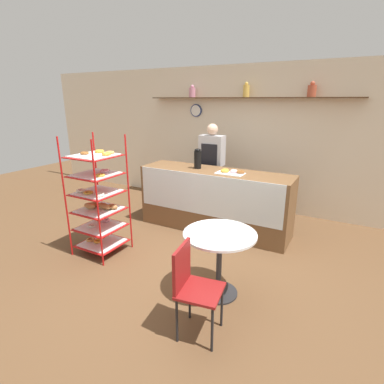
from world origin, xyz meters
TOP-DOWN VIEW (x-y plane):
  - ground_plane at (0.00, 0.00)m, footprint 14.00×14.00m
  - back_wall at (-0.00, 2.53)m, footprint 10.00×0.30m
  - display_counter at (0.00, 1.15)m, footprint 2.46×0.65m
  - pastry_rack at (-1.07, -0.29)m, footprint 0.61×0.60m
  - person_worker at (-0.32, 1.72)m, footprint 0.43×0.23m
  - cafe_table at (0.78, -0.40)m, footprint 0.78×0.78m
  - cafe_chair at (0.79, -1.05)m, footprint 0.43×0.43m
  - coffee_carafe at (-0.31, 1.16)m, footprint 0.12×0.12m
  - donut_tray_counter at (0.29, 1.11)m, footprint 0.42×0.26m

SIDE VIEW (x-z plane):
  - ground_plane at x=0.00m, z-range 0.00..0.00m
  - display_counter at x=0.00m, z-range 0.00..1.01m
  - cafe_chair at x=0.79m, z-range 0.10..0.97m
  - cafe_table at x=0.78m, z-range 0.19..0.93m
  - pastry_rack at x=-1.07m, z-range -0.06..1.58m
  - person_worker at x=-0.32m, z-range 0.08..1.76m
  - donut_tray_counter at x=0.29m, z-range 1.00..1.05m
  - coffee_carafe at x=-0.31m, z-range 1.00..1.32m
  - back_wall at x=0.00m, z-range 0.01..2.71m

